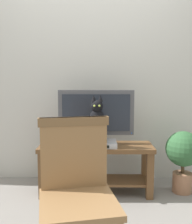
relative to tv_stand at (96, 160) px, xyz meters
The scene contains 9 objects.
ground_plane 0.73m from the tv_stand, 95.87° to the right, with size 12.00×12.00×0.00m, color gray.
back_wall 1.15m from the tv_stand, 97.54° to the left, with size 7.00×0.12×2.80m, color beige.
tv_stand is the anchor object (origin of this frame).
tv 0.48m from the tv_stand, 89.98° to the left, with size 0.80×0.20×0.57m.
media_box 0.20m from the tv_stand, 79.72° to the right, with size 0.41×0.26×0.05m.
cat 0.41m from the tv_stand, 80.94° to the right, with size 0.18×0.29×0.48m.
wooden_chair 1.14m from the tv_stand, 96.10° to the right, with size 0.56×0.57×0.96m.
book_stack 0.47m from the tv_stand, behind, with size 0.23×0.17×0.10m.
potted_plant 0.93m from the tv_stand, ahead, with size 0.37×0.37×0.67m.
Camera 1 is at (0.09, -2.19, 1.23)m, focal length 44.03 mm.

